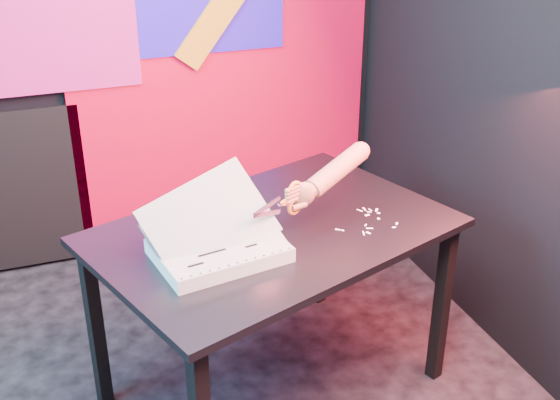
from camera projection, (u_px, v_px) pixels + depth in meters
name	position (u px, v px, depth m)	size (l,w,h in m)	color
room	(141.00, 94.00, 2.04)	(3.01, 3.01, 2.71)	black
backdrop	(108.00, 85.00, 3.46)	(2.88, 0.05, 2.08)	red
work_table	(273.00, 248.00, 2.60)	(1.48, 1.21, 0.75)	black
printout_stack	(219.00, 249.00, 2.37)	(0.50, 0.37, 0.31)	beige
scissors	(291.00, 199.00, 2.44)	(0.21, 0.10, 0.13)	#9FA0B7
hand_forearm	(332.00, 173.00, 2.56)	(0.39, 0.21, 0.16)	#A26657
paper_clippings	(369.00, 220.00, 2.62)	(0.24, 0.20, 0.00)	white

